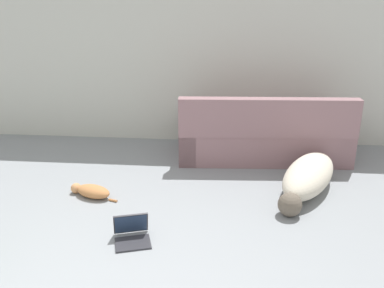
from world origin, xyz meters
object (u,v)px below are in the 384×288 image
(cat, at_px, (91,191))
(dog, at_px, (308,177))
(couch, at_px, (263,138))
(laptop_open, at_px, (132,232))

(cat, bearing_deg, dog, -152.52)
(couch, height_order, cat, couch)
(dog, relative_size, laptop_open, 4.05)
(couch, distance_m, cat, 2.16)
(dog, height_order, cat, dog)
(laptop_open, bearing_deg, cat, 111.43)
(dog, bearing_deg, cat, -57.02)
(couch, relative_size, laptop_open, 5.72)
(couch, bearing_deg, laptop_open, 53.97)
(cat, height_order, laptop_open, laptop_open)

